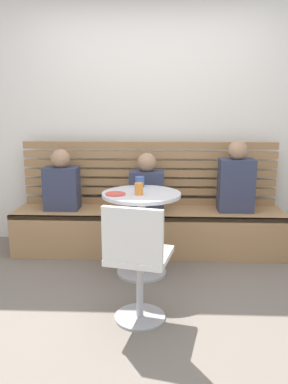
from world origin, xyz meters
name	(u,v)px	position (x,y,z in m)	size (l,w,h in m)	color
ground	(143,312)	(0.00, 0.00, 0.00)	(8.00, 8.00, 0.00)	#70665B
back_wall	(150,108)	(0.00, 1.64, 1.45)	(5.20, 0.10, 2.90)	silver
booth_bench	(148,231)	(0.00, 1.20, 0.22)	(2.70, 0.52, 0.44)	#A87C51
booth_backrest	(149,173)	(0.00, 1.44, 0.78)	(2.65, 0.04, 0.67)	#9A7249
cafe_table	(141,218)	(-0.05, 0.67, 0.52)	(0.68, 0.68, 0.74)	#ADADB2
white_chair	(137,260)	(-0.04, -0.14, 0.46)	(0.48, 0.48, 0.85)	#ADADB2
person_adult	(236,180)	(0.87, 1.21, 0.75)	(0.34, 0.22, 0.70)	#333851
person_child_left	(62,183)	(-0.88, 1.21, 0.71)	(0.34, 0.22, 0.61)	#333851
person_child_middle	(147,186)	(-0.02, 1.21, 0.69)	(0.34, 0.22, 0.58)	#333851
cup_tumbler_orange	(139,189)	(-0.06, 0.60, 0.79)	(0.07, 0.07, 0.10)	orange
cup_mug_blue	(140,182)	(-0.07, 0.93, 0.79)	(0.08, 0.08, 0.10)	#3D5B9E
plate_small	(116,194)	(-0.26, 0.60, 0.75)	(0.17, 0.17, 0.01)	#DB4C42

